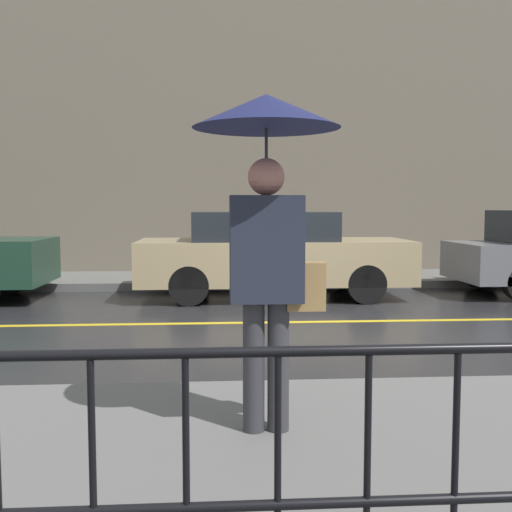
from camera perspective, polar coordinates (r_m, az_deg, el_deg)
name	(u,v)px	position (r m, az deg, el deg)	size (l,w,h in m)	color
ground_plane	(308,322)	(8.21, 4.93, -6.29)	(80.00, 80.00, 0.00)	#262628
sidewalk_near	(437,469)	(3.74, 16.89, -18.83)	(28.00, 3.11, 0.15)	#60605E
sidewalk_far	(276,279)	(12.41, 1.88, -2.21)	(28.00, 2.18, 0.15)	#60605E
lane_marking	(308,322)	(8.21, 4.93, -6.26)	(25.20, 0.12, 0.01)	gold
building_storefront	(270,132)	(13.66, 1.37, 11.70)	(28.00, 0.30, 6.47)	#706656
pedestrian	(267,183)	(3.69, 1.10, 6.99)	(0.90, 0.90, 2.09)	#333338
car_tan	(271,254)	(10.30, 1.47, 0.21)	(4.60, 1.75, 1.48)	tan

